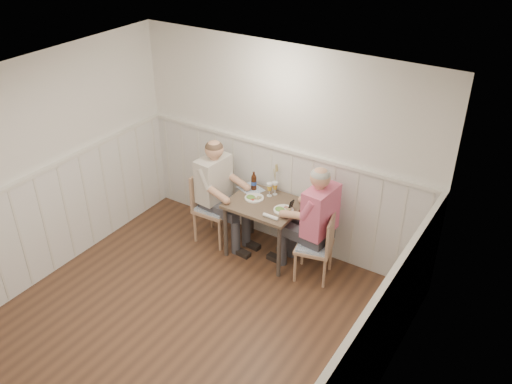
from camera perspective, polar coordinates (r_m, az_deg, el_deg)
ground_plane at (r=5.86m, az=-8.95°, el=-15.46°), size 4.50×4.50×0.00m
room_shell at (r=4.90m, az=-10.35°, el=-2.96°), size 4.04×4.54×2.60m
wainscot at (r=5.80m, az=-5.09°, el=-6.69°), size 4.00×4.49×1.34m
dining_table at (r=6.60m, az=0.93°, el=-1.92°), size 0.86×0.70×0.75m
chair_right at (r=6.36m, az=6.61°, el=-5.50°), size 0.49×0.49×0.86m
chair_left at (r=6.99m, az=-4.77°, el=-1.25°), size 0.47×0.47×0.95m
man_in_pink at (r=6.35m, az=6.31°, el=-3.99°), size 0.70×0.48×1.45m
diner_cream at (r=6.92m, az=-4.12°, el=-0.73°), size 0.69×0.48×1.44m
plate_man at (r=6.39m, az=2.84°, el=-1.82°), size 0.24×0.24×0.06m
plate_diner at (r=6.62m, az=-0.30°, el=-0.56°), size 0.24×0.24×0.06m
beer_glass_a at (r=6.66m, az=2.01°, el=0.61°), size 0.07×0.07×0.18m
beer_glass_b at (r=6.63m, az=1.42°, el=0.48°), size 0.07×0.07×0.18m
beer_bottle at (r=6.76m, az=-0.23°, el=1.07°), size 0.07×0.07×0.25m
rolled_napkin at (r=6.25m, az=1.56°, el=-2.62°), size 0.20×0.05×0.04m
grass_vase at (r=6.71m, az=1.94°, el=1.49°), size 0.05×0.05×0.41m
gingham_mat at (r=6.83m, az=-0.56°, el=0.34°), size 0.36×0.33×0.01m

